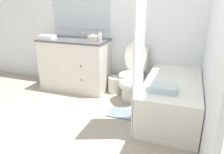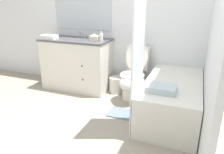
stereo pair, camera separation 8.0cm
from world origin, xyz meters
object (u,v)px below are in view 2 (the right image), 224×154
Objects in this scene: soap_dispenser at (101,37)px; bath_mat at (126,114)px; bath_towel_folded at (161,89)px; sink_faucet at (81,35)px; tissue_box at (95,38)px; bathtub at (172,99)px; toilet at (134,78)px; wastebasket at (117,84)px; hand_towel_folded at (50,37)px; vanity_cabinet at (77,63)px.

bath_mat is at bearing -44.64° from soap_dispenser.
bath_towel_folded is (1.11, -0.82, -0.40)m from soap_dispenser.
tissue_box is (0.36, -0.22, 0.01)m from sink_faucet.
soap_dispenser reaches higher than bath_towel_folded.
bathtub is (1.68, -0.63, -0.65)m from sink_faucet.
toilet reaches higher than bath_towel_folded.
sink_faucet reaches higher than wastebasket.
soap_dispenser is 0.90m from hand_towel_folded.
soap_dispenser is at bearing 173.04° from toilet.
hand_towel_folded is at bearing -168.99° from wastebasket.
toilet is 1.88× the size of bath_mat.
bathtub is at bearing 19.08° from bath_mat.
sink_faucet is 0.30× the size of bath_mat.
bathtub is 2.22m from hand_towel_folded.
tissue_box is (-1.32, 0.41, 0.66)m from bathtub.
sink_faucet is at bearing 165.07° from toilet.
toilet is 3.54× the size of hand_towel_folded.
soap_dispenser is at bearing 135.36° from bath_mat.
sink_faucet is at bearing 146.90° from bath_towel_folded.
hand_towel_folded reaches higher than bath_towel_folded.
hand_towel_folded is 2.15m from bath_towel_folded.
wastebasket is 1.04× the size of hand_towel_folded.
soap_dispenser reaches higher than toilet.
tissue_box is (-0.69, 0.06, 0.56)m from toilet.
bath_mat is at bearing -160.92° from bathtub.
hand_towel_folded reaches higher than bathtub.
toilet is at bearing 95.93° from bath_mat.
wastebasket reaches higher than bath_mat.
vanity_cabinet is at bearing 178.24° from soap_dispenser.
soap_dispenser is at bearing -160.88° from wastebasket.
wastebasket is (-0.33, 0.15, -0.22)m from toilet.
wastebasket is at bearing 14.96° from tissue_box.
vanity_cabinet is at bearing -90.00° from sink_faucet.
tissue_box reaches higher than bath_towel_folded.
sink_faucet reaches higher than hand_towel_folded.
soap_dispenser reaches higher than sink_faucet.
toilet is at bearing 2.58° from hand_towel_folded.
toilet is (1.05, -0.28, -0.56)m from sink_faucet.
vanity_cabinet is at bearing 175.38° from toilet.
sink_faucet reaches higher than bath_mat.
toilet is 1.56m from hand_towel_folded.
bath_mat is (1.11, -0.83, -0.90)m from sink_faucet.
soap_dispenser is 0.44× the size of bath_towel_folded.
hand_towel_folded is (-1.46, -0.07, 0.56)m from toilet.
sink_faucet is 0.52m from soap_dispenser.
tissue_box reaches higher than bath_mat.
bathtub is at bearing -7.81° from hand_towel_folded.
toilet is 0.94m from bath_towel_folded.
bath_mat is (0.39, -0.71, -0.12)m from wastebasket.
vanity_cabinet is at bearing 165.42° from bathtub.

